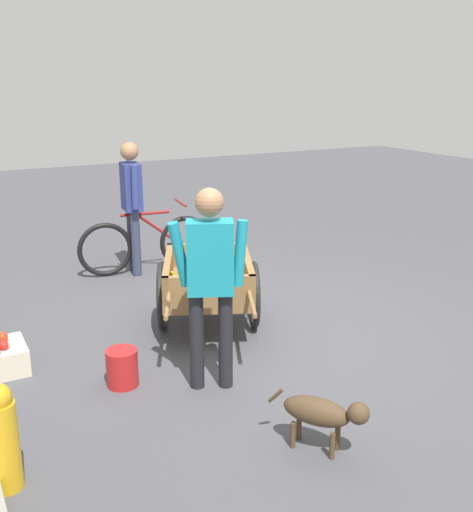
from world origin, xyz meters
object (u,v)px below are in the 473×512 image
at_px(plastic_bucket, 122,368).
at_px(apple_crate, 5,355).
at_px(dog, 322,413).
at_px(vendor_person, 210,273).
at_px(bicycle, 146,244).
at_px(fruit_cart, 207,284).
at_px(cyclist_person, 132,197).
at_px(fire_hydrant, 2,437).

distance_m(plastic_bucket, apple_crate, 1.04).
bearing_deg(dog, vendor_person, 13.21).
height_order(bicycle, plastic_bucket, bicycle).
xyz_separation_m(fruit_cart, bicycle, (1.92, -0.10, -0.09)).
relative_size(cyclist_person, apple_crate, 3.62).
bearing_deg(apple_crate, vendor_person, -127.36).
relative_size(bicycle, dog, 2.89).
distance_m(cyclist_person, plastic_bucket, 2.93).
bearing_deg(apple_crate, cyclist_person, -42.60).
bearing_deg(apple_crate, fire_hydrant, 172.50).
xyz_separation_m(fruit_cart, plastic_bucket, (-0.70, 1.06, -0.29)).
relative_size(fruit_cart, plastic_bucket, 6.16).
height_order(cyclist_person, plastic_bucket, cyclist_person).
relative_size(fruit_cart, bicycle, 1.10).
bearing_deg(dog, fruit_cart, -5.63).
xyz_separation_m(fruit_cart, fire_hydrant, (-1.55, 2.04, -0.11)).
height_order(fruit_cart, cyclist_person, cyclist_person).
bearing_deg(fruit_cart, bicycle, -2.84).
bearing_deg(fire_hydrant, bicycle, -31.57).
distance_m(fruit_cart, plastic_bucket, 1.31).
bearing_deg(apple_crate, plastic_bucket, -132.47).
bearing_deg(plastic_bucket, fruit_cart, -56.83).
bearing_deg(dog, bicycle, -4.31).
xyz_separation_m(bicycle, cyclist_person, (0.02, 0.15, 0.60)).
bearing_deg(apple_crate, dog, -142.63).
relative_size(fruit_cart, cyclist_person, 1.14).
bearing_deg(cyclist_person, fire_hydrant, 150.40).
xyz_separation_m(vendor_person, cyclist_person, (2.98, -0.41, 0.02)).
bearing_deg(bicycle, fruit_cart, 177.16).
bearing_deg(cyclist_person, apple_crate, 137.40).
relative_size(bicycle, apple_crate, 3.76).
height_order(vendor_person, dog, vendor_person).
xyz_separation_m(bicycle, dog, (-4.04, 0.30, -0.08)).
xyz_separation_m(bicycle, plastic_bucket, (-2.62, 1.16, -0.20)).
bearing_deg(vendor_person, apple_crate, 52.64).
height_order(cyclist_person, fire_hydrant, cyclist_person).
bearing_deg(fire_hydrant, fruit_cart, -52.75).
bearing_deg(cyclist_person, plastic_bucket, 159.04).
height_order(dog, apple_crate, dog).
bearing_deg(dog, plastic_bucket, 31.02).
height_order(bicycle, cyclist_person, cyclist_person).
bearing_deg(bicycle, vendor_person, 169.33).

